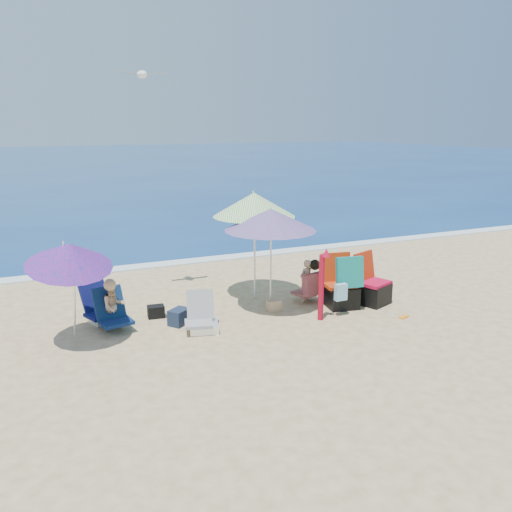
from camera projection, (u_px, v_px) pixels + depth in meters
name	position (u px, v px, depth m)	size (l,w,h in m)	color
ground	(294.00, 326.00, 9.48)	(120.00, 120.00, 0.00)	#D8BC84
sea	(70.00, 163.00, 49.45)	(120.00, 80.00, 0.12)	navy
foam	(204.00, 260.00, 14.00)	(120.00, 0.50, 0.04)	white
umbrella_turquoise	(271.00, 220.00, 9.94)	(2.00, 2.00, 2.02)	silver
umbrella_striped	(254.00, 205.00, 10.60)	(2.10, 2.10, 2.23)	white
umbrella_blue	(69.00, 255.00, 8.33)	(1.65, 1.69, 1.86)	white
furled_umbrella	(322.00, 281.00, 9.61)	(0.19, 0.20, 1.37)	maroon
chair_navy	(101.00, 311.00, 9.69)	(0.74, 0.84, 0.72)	#0C1148
chair_rainbow	(202.00, 321.00, 9.24)	(0.68, 0.70, 0.68)	#E67151
camp_chair_left	(373.00, 289.00, 10.60)	(0.76, 0.76, 1.03)	#B90D33
camp_chair_right	(342.00, 289.00, 10.34)	(0.75, 0.89, 1.09)	#BF350D
person_center	(310.00, 282.00, 10.66)	(0.72, 0.66, 0.89)	tan
person_left	(113.00, 306.00, 9.22)	(0.65, 0.71, 0.96)	tan
bag_navy_a	(179.00, 317.00, 9.53)	(0.45, 0.43, 0.29)	#1B263C
bag_black_a	(156.00, 312.00, 9.89)	(0.33, 0.26, 0.23)	black
bag_tan	(274.00, 306.00, 10.22)	(0.27, 0.20, 0.22)	tan
orange_item	(404.00, 317.00, 9.89)	(0.23, 0.16, 0.03)	orange
seagull	(142.00, 75.00, 10.12)	(0.87, 0.39, 0.15)	white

